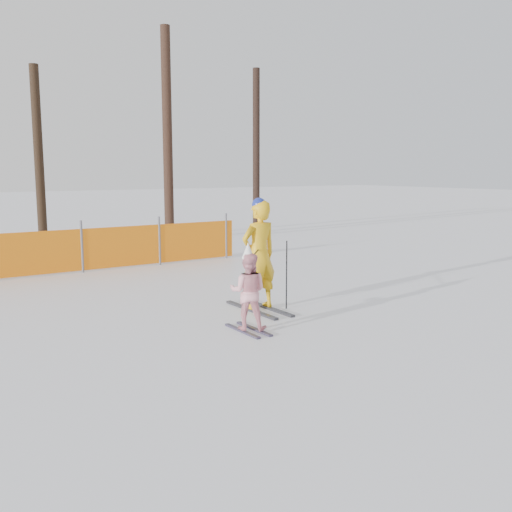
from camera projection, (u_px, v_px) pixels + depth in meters
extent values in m
plane|color=white|center=(273.00, 320.00, 9.32)|extent=(120.00, 120.00, 0.00)
cube|color=black|center=(251.00, 310.00, 9.92)|extent=(0.09, 1.52, 0.04)
cube|color=black|center=(267.00, 307.00, 10.11)|extent=(0.09, 1.52, 0.04)
imported|color=yellow|center=(259.00, 255.00, 9.87)|extent=(0.71, 0.48, 1.88)
sphere|color=navy|center=(259.00, 205.00, 9.74)|extent=(0.25, 0.25, 0.25)
cube|color=black|center=(242.00, 331.00, 8.64)|extent=(0.09, 0.91, 0.03)
cube|color=black|center=(254.00, 329.00, 8.76)|extent=(0.09, 0.91, 0.03)
imported|color=pink|center=(248.00, 291.00, 8.61)|extent=(0.72, 0.71, 1.17)
cone|color=white|center=(248.00, 250.00, 8.52)|extent=(0.19, 0.19, 0.24)
cylinder|color=black|center=(287.00, 275.00, 10.01)|extent=(0.02, 0.02, 1.21)
cylinder|color=black|center=(254.00, 255.00, 9.20)|extent=(0.74, 0.84, 0.02)
cylinder|color=#595960|center=(82.00, 247.00, 13.56)|extent=(0.06, 0.06, 1.25)
cylinder|color=#595960|center=(159.00, 241.00, 14.66)|extent=(0.06, 0.06, 1.25)
cylinder|color=#595960|center=(226.00, 236.00, 15.77)|extent=(0.06, 0.06, 1.25)
cylinder|color=#321F16|center=(167.00, 135.00, 19.39)|extent=(0.33, 0.33, 7.18)
cylinder|color=black|center=(256.00, 153.00, 21.08)|extent=(0.26, 0.26, 6.08)
cylinder|color=black|center=(39.00, 157.00, 17.82)|extent=(0.28, 0.28, 5.64)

